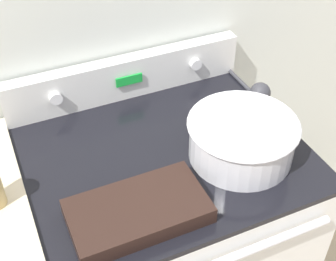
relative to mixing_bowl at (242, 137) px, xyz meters
name	(u,v)px	position (x,y,z in m)	size (l,w,h in m)	color
stove_range	(165,246)	(-0.19, 0.10, -0.53)	(0.81, 0.71, 0.92)	silver
control_panel	(126,77)	(-0.19, 0.42, 0.00)	(0.81, 0.07, 0.14)	silver
mixing_bowl	(242,137)	(0.00, 0.00, 0.00)	(0.32, 0.32, 0.12)	silver
casserole_dish	(138,210)	(-0.35, -0.10, -0.04)	(0.35, 0.19, 0.05)	black
ladle	(257,91)	(0.19, 0.22, -0.04)	(0.07, 0.30, 0.07)	#333338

